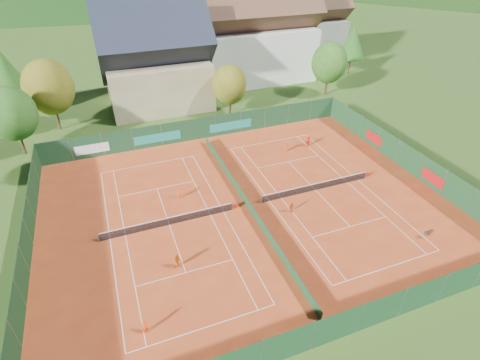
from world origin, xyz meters
name	(u,v)px	position (x,y,z in m)	size (l,w,h in m)	color
ground	(247,207)	(0.00, 0.00, -0.02)	(600.00, 600.00, 0.00)	#2C4D18
clay_pad	(247,206)	(0.00, 0.00, 0.01)	(40.00, 32.00, 0.01)	#B83F1B
court_markings_left	(169,225)	(-8.00, 0.00, 0.01)	(11.03, 23.83, 0.00)	white
court_markings_right	(316,190)	(8.00, 0.00, 0.01)	(11.03, 23.83, 0.00)	white
tennis_net_left	(170,220)	(-7.85, 0.00, 0.51)	(13.30, 0.10, 1.02)	#59595B
tennis_net_right	(317,186)	(8.15, 0.00, 0.51)	(13.30, 0.10, 1.02)	#59595B
court_divider	(247,203)	(0.00, 0.00, 0.50)	(0.03, 28.80, 1.00)	#163C20
fence_north	(199,129)	(-0.46, 15.99, 1.47)	(40.00, 0.10, 3.00)	#153B21
fence_south	(337,327)	(0.00, -16.00, 1.50)	(40.00, 0.04, 3.00)	#153C1E
fence_west	(26,245)	(-20.00, 0.00, 1.50)	(0.04, 32.00, 3.00)	#133519
fence_east	(407,158)	(20.00, 0.05, 1.48)	(0.09, 32.00, 3.00)	#153B1D
chalet	(156,63)	(-3.00, 30.00, 6.62)	(16.20, 12.00, 16.00)	#C6B68C
hotel_block_a	(256,38)	(16.00, 36.00, 7.38)	(21.60, 11.00, 17.25)	silver
hotel_block_b	(303,27)	(30.00, 44.00, 6.62)	(17.28, 10.00, 15.50)	silver
tree_west_front	(11,114)	(-22.00, 20.00, 5.39)	(5.72, 5.72, 8.69)	#4B361B
tree_west_mid	(49,87)	(-18.00, 26.00, 6.07)	(6.44, 6.44, 9.78)	#473319
tree_west_back	(4,70)	(-24.00, 34.00, 6.74)	(5.60, 5.60, 10.00)	#422817
tree_center	(229,85)	(6.00, 22.00, 4.72)	(5.01, 5.01, 7.60)	#492C1A
tree_east_front	(329,63)	(24.00, 24.00, 5.39)	(5.72, 5.72, 8.69)	#4A301A
tree_east_mid	(353,42)	(34.00, 32.00, 6.06)	(5.04, 5.04, 9.00)	#49331A
tree_east_back	(295,32)	(26.00, 40.00, 6.74)	(7.15, 7.15, 10.86)	#412E17
mountain_backdrop	(156,43)	(28.54, 233.48, -39.64)	(820.00, 530.00, 242.00)	black
ball_hopper	(427,234)	(13.47, -10.20, 0.56)	(0.34, 0.34, 0.80)	slate
loose_ball_0	(189,262)	(-7.50, -5.38, 0.03)	(0.07, 0.07, 0.07)	#CCD833
loose_ball_1	(325,253)	(3.85, -8.60, 0.03)	(0.07, 0.07, 0.07)	#CCD833
loose_ball_2	(229,179)	(-0.03, 5.32, 0.03)	(0.07, 0.07, 0.07)	#CCD833
player_left_near	(145,327)	(-11.94, -10.81, 0.65)	(0.47, 0.31, 1.29)	#F14C15
player_left_mid	(177,262)	(-8.46, -5.68, 0.75)	(0.73, 0.57, 1.50)	#CC5D12
player_left_far	(179,193)	(-6.14, 3.87, 0.62)	(0.80, 0.46, 1.24)	#E94A14
player_right_near	(291,207)	(3.76, -2.41, 0.61)	(0.72, 0.30, 1.22)	#D14312
player_right_far_a	(287,147)	(9.00, 8.83, 0.61)	(0.59, 0.39, 1.21)	#D34D12
player_right_far_b	(308,141)	(12.09, 8.97, 0.75)	(1.40, 0.44, 1.51)	#F54B15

